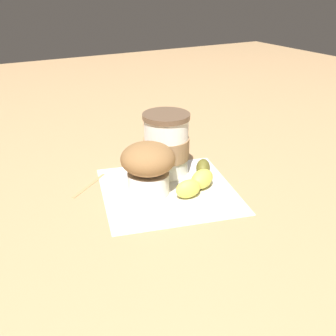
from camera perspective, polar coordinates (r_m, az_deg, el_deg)
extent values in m
plane|color=tan|center=(0.77, 0.00, -3.28)|extent=(3.00, 3.00, 0.00)
cube|color=white|center=(0.77, 0.00, -3.23)|extent=(0.31, 0.31, 0.00)
cylinder|color=white|center=(0.81, -0.25, 3.16)|extent=(0.09, 0.09, 0.12)
cylinder|color=brown|center=(0.79, -0.26, 7.54)|extent=(0.10, 0.10, 0.01)
cylinder|color=#997551|center=(0.81, -0.25, 2.95)|extent=(0.09, 0.09, 0.04)
cylinder|color=white|center=(0.75, -2.84, -2.15)|extent=(0.08, 0.08, 0.04)
ellipsoid|color=olive|center=(0.73, -2.93, 1.36)|extent=(0.10, 0.10, 0.06)
ellipsoid|color=#D6CC4C|center=(0.73, 2.93, -3.02)|extent=(0.03, 0.05, 0.04)
ellipsoid|color=#D6CC4C|center=(0.77, 4.96, -1.60)|extent=(0.06, 0.07, 0.04)
ellipsoid|color=brown|center=(0.82, 5.11, -0.02)|extent=(0.06, 0.05, 0.04)
cube|color=tan|center=(0.80, -11.33, -2.44)|extent=(0.07, 0.09, 0.00)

